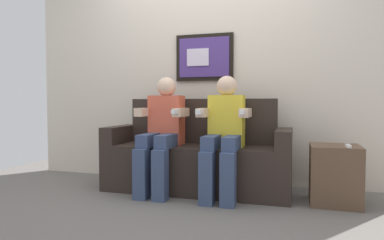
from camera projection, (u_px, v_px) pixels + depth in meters
ground_plane at (187, 199)px, 3.06m from camera, size 5.44×5.44×0.00m
back_wall_assembly at (208, 62)px, 3.73m from camera, size 4.18×0.10×2.60m
couch at (197, 159)px, 3.36m from camera, size 1.78×0.58×0.90m
person_on_left at (162, 129)px, 3.27m from camera, size 0.46×0.56×1.11m
person_on_right at (224, 131)px, 3.10m from camera, size 0.46×0.56×1.11m
side_table_right at (335, 175)px, 2.90m from camera, size 0.40×0.40×0.50m
spare_remote_on_table at (348, 146)px, 2.77m from camera, size 0.04×0.13×0.02m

